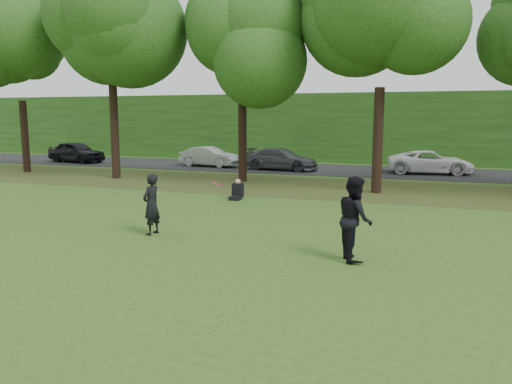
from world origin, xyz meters
TOP-DOWN VIEW (x-y plane):
  - ground at (0.00, 0.00)m, footprint 120.00×120.00m
  - leaf_litter at (0.00, 13.00)m, footprint 60.00×7.00m
  - street at (0.00, 21.00)m, footprint 70.00×7.00m
  - far_hedge at (0.00, 27.00)m, footprint 70.00×3.00m
  - player_left at (-1.24, 2.11)m, footprint 0.48×0.68m
  - player_right at (4.67, 1.48)m, footprint 1.07×1.20m
  - parked_cars at (-1.00, 19.99)m, footprint 37.14×3.83m
  - frisbee at (1.11, 1.45)m, footprint 0.34×0.33m
  - seated_person at (-1.20, 8.64)m, footprint 0.43×0.74m
  - tree_line at (-0.34, 12.94)m, footprint 55.30×7.90m

SIDE VIEW (x-z plane):
  - ground at x=0.00m, z-range 0.00..0.00m
  - leaf_litter at x=0.00m, z-range 0.00..0.01m
  - street at x=0.00m, z-range 0.00..0.02m
  - seated_person at x=-1.20m, z-range -0.10..0.73m
  - parked_cars at x=-1.00m, z-range -0.03..1.48m
  - player_left at x=-1.24m, z-range 0.00..1.77m
  - player_right at x=4.67m, z-range 0.00..2.02m
  - frisbee at x=1.11m, z-range 1.61..1.75m
  - far_hedge at x=0.00m, z-range 0.00..5.00m
  - tree_line at x=-0.34m, z-range 1.69..14.00m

